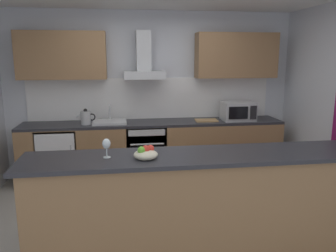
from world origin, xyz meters
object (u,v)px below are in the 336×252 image
Objects in this scene: microwave at (238,111)px; oven at (146,150)px; wine_glass at (106,144)px; fruit_bowl at (146,154)px; sink at (110,121)px; kettle at (86,118)px; refrigerator at (59,156)px; range_hood at (144,64)px; chopping_board at (206,120)px.

oven is at bearing 178.91° from microwave.
wine_glass is 0.37m from fruit_bowl.
fruit_bowl is (0.38, -2.18, 0.11)m from sink.
fruit_bowl is (0.73, -2.13, 0.03)m from kettle.
sink is at bearing 1.02° from refrigerator.
range_hood reaches higher than oven.
fruit_bowl is (-1.63, -2.14, -0.01)m from microwave.
sink is at bearing 99.90° from fruit_bowl.
sink is 1.47× the size of chopping_board.
kettle reaches higher than refrigerator.
kettle is 2.25m from fruit_bowl.
oven is 0.94× the size of refrigerator.
refrigerator is 4.78× the size of wine_glass.
kettle is at bearing -179.86° from microwave.
oven is at bearing -1.17° from sink.
range_hood is 2.12× the size of chopping_board.
kettle is at bearing -172.70° from sink.
microwave is 2.81× the size of wine_glass.
oven is 1.31m from refrigerator.
refrigerator is 2.32m from chopping_board.
kettle is 1.85m from chopping_board.
wine_glass is at bearing -133.85° from microwave.
range_hood is (-0.00, 0.13, 1.33)m from oven.
microwave reaches higher than oven.
microwave is at bearing -1.09° from oven.
fruit_bowl is at bearing -117.54° from chopping_board.
sink is at bearing 90.82° from wine_glass.
microwave is 1.65m from range_hood.
microwave is (2.78, -0.03, 0.62)m from refrigerator.
range_hood is (-1.47, 0.16, 0.74)m from microwave.
range_hood is 3.27× the size of fruit_bowl.
range_hood is (0.89, 0.16, 0.78)m from kettle.
sink is 0.69× the size of range_hood.
refrigerator is 2.50× the size of chopping_board.
microwave is at bearing 46.15° from wine_glass.
fruit_bowl is (-0.16, -2.17, 0.58)m from oven.
kettle reaches higher than fruit_bowl.
wine_glass is (0.38, -2.06, 0.11)m from kettle.
wine_glass is at bearing -102.92° from range_hood.
microwave is 0.69× the size of range_hood.
range_hood reaches higher than fruit_bowl.
kettle is (-0.35, -0.04, 0.08)m from sink.
oven is at bearing 0.12° from refrigerator.
chopping_board is (1.85, 0.01, -0.09)m from kettle.
range_hood reaches higher than refrigerator.
wine_glass reaches higher than kettle.
refrigerator is 0.92m from sink.
wine_glass reaches higher than fruit_bowl.
oven is at bearing 2.17° from kettle.
refrigerator is at bearing -174.24° from range_hood.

